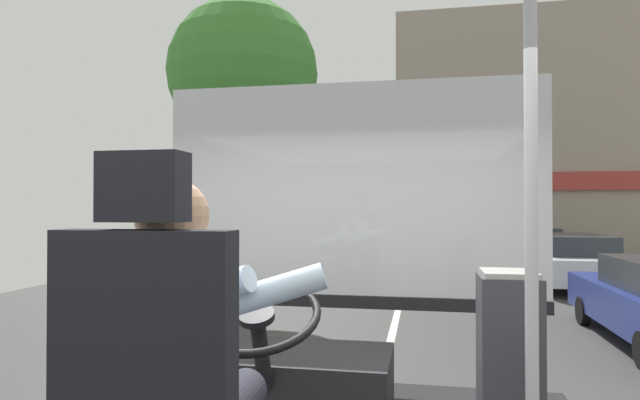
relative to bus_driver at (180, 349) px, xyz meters
name	(u,v)px	position (x,y,z in m)	size (l,w,h in m)	color
ground	(399,308)	(0.23, 9.20, -1.57)	(18.00, 44.00, 0.06)	#3A3A3A
bus_driver	(180,349)	(0.00, 0.00, 0.00)	(0.81, 0.58, 0.80)	#282833
steering_console	(280,387)	(0.00, 1.14, -0.49)	(1.10, 0.96, 0.78)	black
handrail_pole	(531,206)	(1.06, 0.42, 0.42)	(0.04, 0.04, 2.26)	#B7B7BC
fare_box	(509,385)	(1.03, 0.71, -0.27)	(0.22, 0.25, 0.88)	#333338
windshield_panel	(350,219)	(0.23, 2.02, 0.34)	(2.50, 0.08, 1.48)	silver
street_tree	(243,75)	(-2.68, 8.32, 2.95)	(2.87, 2.87, 5.96)	#4C3828
shop_building	(530,143)	(4.71, 19.95, 2.83)	(9.82, 5.48, 8.77)	gray
parked_car_white	(570,260)	(4.26, 12.70, -0.88)	(1.88, 4.37, 1.30)	silver
parked_car_charcoal	(529,245)	(4.31, 18.03, -0.89)	(1.95, 3.89, 1.27)	#474C51
parked_car_green	(515,238)	(4.56, 22.58, -0.89)	(2.02, 4.07, 1.27)	#195633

